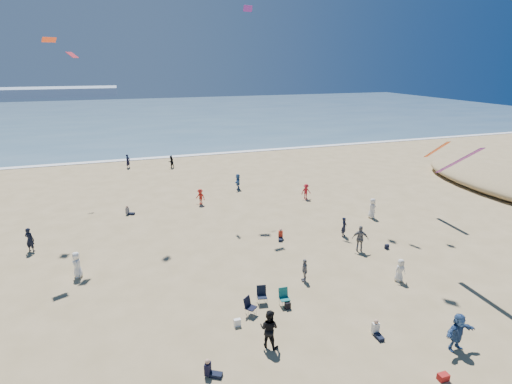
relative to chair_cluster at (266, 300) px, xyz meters
name	(u,v)px	position (x,y,z in m)	size (l,w,h in m)	color
ocean	(139,115)	(-2.01, 88.67, -0.47)	(220.00, 100.00, 0.06)	#476B84
surf_line	(159,158)	(-2.01, 38.67, -0.46)	(220.00, 1.20, 0.08)	white
standing_flyers	(277,232)	(3.67, 7.63, 0.36)	(27.34, 46.88, 1.92)	#B31924
seated_group	(259,292)	(-0.09, 0.96, -0.08)	(11.93, 30.91, 0.84)	silver
chair_cluster	(266,300)	(0.00, 0.00, 0.00)	(2.74, 1.57, 1.00)	black
white_tote	(237,323)	(-1.91, -1.01, -0.30)	(0.35, 0.20, 0.40)	white
black_backpack	(288,306)	(1.10, -0.43, -0.31)	(0.30, 0.22, 0.38)	black
cooler	(443,377)	(5.32, -7.26, -0.35)	(0.45, 0.30, 0.30)	#A41917
navy_bag	(387,247)	(10.72, 4.07, -0.33)	(0.28, 0.18, 0.34)	black
kites_aloft	(338,28)	(7.36, 7.04, 14.37)	(36.68, 44.01, 30.44)	yellow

